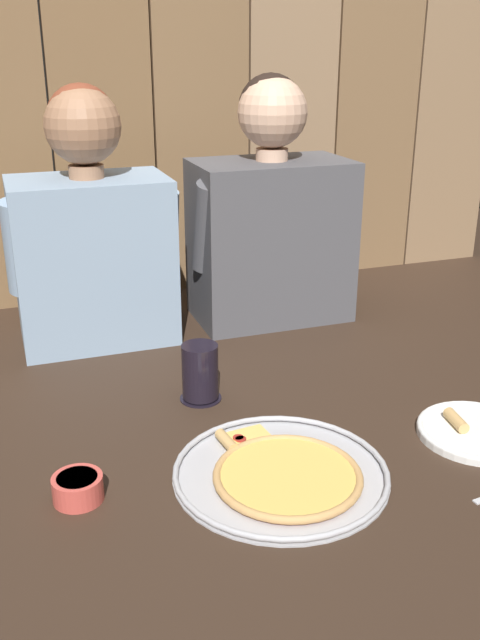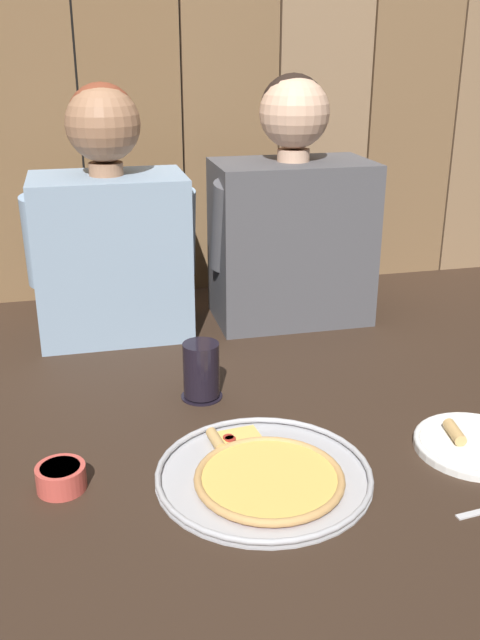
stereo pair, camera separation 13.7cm
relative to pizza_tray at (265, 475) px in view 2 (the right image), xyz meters
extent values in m
plane|color=#332319|center=(0.03, 0.18, -0.01)|extent=(3.20, 3.20, 0.00)
cylinder|color=#B2B2B7|center=(0.00, 0.01, -0.01)|extent=(0.37, 0.37, 0.01)
torus|color=#B2B2B7|center=(0.00, 0.01, 0.00)|extent=(0.37, 0.37, 0.01)
cylinder|color=#B23823|center=(0.00, -0.01, 0.00)|extent=(0.24, 0.24, 0.00)
cylinder|color=#EABC56|center=(0.00, -0.01, 0.00)|extent=(0.23, 0.23, 0.01)
torus|color=tan|center=(0.00, -0.01, 0.00)|extent=(0.25, 0.25, 0.01)
cube|color=#EFC660|center=(-0.02, 0.12, 0.00)|extent=(0.09, 0.07, 0.01)
cylinder|color=tan|center=(-0.06, 0.12, 0.01)|extent=(0.03, 0.06, 0.02)
cylinder|color=#A3281E|center=(-0.03, 0.12, 0.01)|extent=(0.02, 0.02, 0.00)
cylinder|color=#A3281E|center=(-0.04, 0.12, 0.01)|extent=(0.02, 0.02, 0.00)
cylinder|color=white|center=(0.39, 0.01, 0.00)|extent=(0.22, 0.22, 0.01)
torus|color=white|center=(0.39, 0.01, 0.00)|extent=(0.22, 0.22, 0.01)
cylinder|color=tan|center=(0.37, 0.03, 0.01)|extent=(0.03, 0.07, 0.02)
cylinder|color=black|center=(-0.05, 0.32, -0.01)|extent=(0.09, 0.09, 0.01)
cylinder|color=black|center=(-0.05, 0.32, 0.05)|extent=(0.07, 0.07, 0.11)
cylinder|color=#CC4C42|center=(-0.33, 0.05, 0.01)|extent=(0.08, 0.08, 0.04)
cylinder|color=#B23823|center=(-0.33, 0.05, 0.02)|extent=(0.07, 0.07, 0.02)
cube|color=#849EB7|center=(-0.20, 0.72, 0.19)|extent=(0.37, 0.24, 0.40)
cylinder|color=#9E7051|center=(-0.20, 0.72, 0.40)|extent=(0.08, 0.08, 0.03)
sphere|color=#9E7051|center=(-0.20, 0.72, 0.50)|extent=(0.17, 0.17, 0.17)
sphere|color=brown|center=(-0.20, 0.73, 0.52)|extent=(0.16, 0.16, 0.16)
cylinder|color=#849EB7|center=(-0.36, 0.68, 0.25)|extent=(0.08, 0.11, 0.23)
cylinder|color=#849EB7|center=(-0.03, 0.68, 0.25)|extent=(0.08, 0.12, 0.23)
cube|color=#4C4C51|center=(0.26, 0.72, 0.20)|extent=(0.39, 0.24, 0.41)
cylinder|color=#DBAD8E|center=(0.26, 0.72, 0.42)|extent=(0.08, 0.08, 0.03)
sphere|color=#DBAD8E|center=(0.26, 0.72, 0.52)|extent=(0.17, 0.17, 0.17)
sphere|color=black|center=(0.26, 0.73, 0.53)|extent=(0.16, 0.16, 0.16)
cylinder|color=#4C4C51|center=(0.08, 0.68, 0.26)|extent=(0.08, 0.13, 0.24)
cylinder|color=#4C4C51|center=(0.44, 0.68, 0.26)|extent=(0.08, 0.13, 0.24)
cube|color=brown|center=(-0.38, 1.02, 0.59)|extent=(0.27, 0.03, 1.20)
cube|color=brown|center=(-0.11, 1.02, 0.59)|extent=(0.27, 0.03, 1.20)
cube|color=brown|center=(0.17, 1.02, 0.59)|extent=(0.27, 0.03, 1.20)
cube|color=#8A6C4D|center=(0.44, 1.02, 0.59)|extent=(0.27, 0.03, 1.20)
cube|color=brown|center=(0.72, 1.02, 0.59)|extent=(0.27, 0.03, 1.20)
camera|label=1|loc=(-0.40, -0.93, 0.67)|focal=39.51mm
camera|label=2|loc=(-0.27, -0.97, 0.67)|focal=39.51mm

